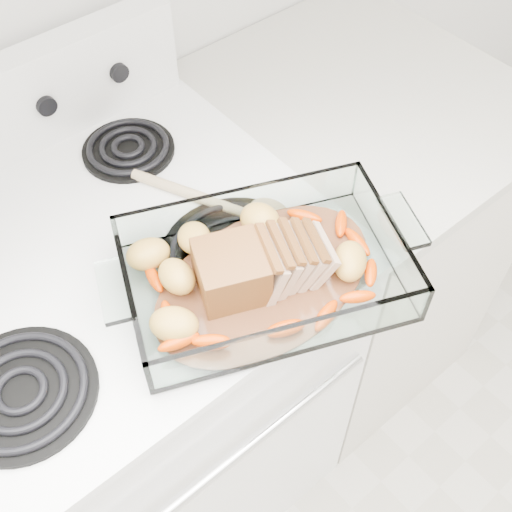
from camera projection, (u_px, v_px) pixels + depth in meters
electric_range at (128, 384)px, 1.39m from camera, size 0.78×0.70×1.12m
counter_right at (345, 238)px, 1.67m from camera, size 0.58×0.68×0.93m
baking_dish at (264, 275)px, 0.97m from camera, size 0.41×0.27×0.08m
pork_roast at (254, 272)px, 0.95m from camera, size 0.20×0.10×0.08m
roast_vegetables at (246, 258)px, 0.98m from camera, size 0.38×0.21×0.05m
wooden_spoon at (235, 205)px, 1.09m from camera, size 0.16×0.27×0.02m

